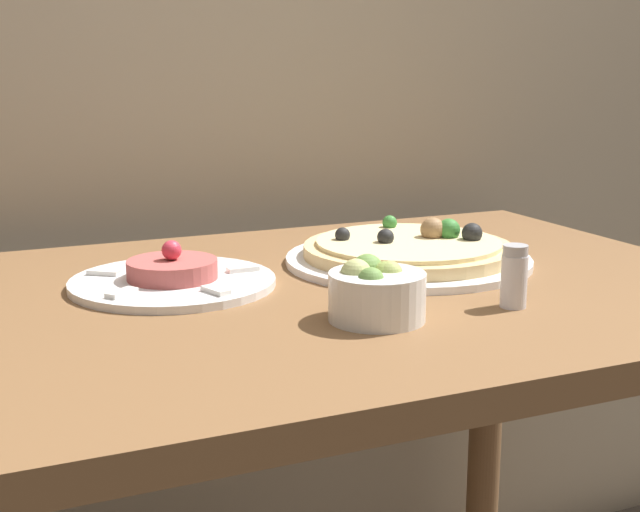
{
  "coord_description": "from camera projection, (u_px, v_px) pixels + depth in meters",
  "views": [
    {
      "loc": [
        -0.4,
        -0.6,
        1.04
      ],
      "look_at": [
        0.03,
        0.37,
        0.8
      ],
      "focal_mm": 50.0,
      "sensor_mm": 36.0,
      "label": 1
    }
  ],
  "objects": [
    {
      "name": "pizza_plate",
      "position": [
        409.0,
        252.0,
        1.22
      ],
      "size": [
        0.34,
        0.34,
        0.06
      ],
      "color": "white",
      "rests_on": "dining_table"
    },
    {
      "name": "salt_shaker",
      "position": [
        514.0,
        277.0,
        1.0
      ],
      "size": [
        0.03,
        0.03,
        0.07
      ],
      "color": "silver",
      "rests_on": "dining_table"
    },
    {
      "name": "dining_table",
      "position": [
        299.0,
        380.0,
        1.11
      ],
      "size": [
        1.13,
        0.74,
        0.76
      ],
      "color": "brown",
      "rests_on": "ground_plane"
    },
    {
      "name": "tartare_plate",
      "position": [
        173.0,
        278.0,
        1.1
      ],
      "size": [
        0.25,
        0.25,
        0.06
      ],
      "color": "white",
      "rests_on": "dining_table"
    },
    {
      "name": "small_bowl",
      "position": [
        376.0,
        292.0,
        0.96
      ],
      "size": [
        0.11,
        0.11,
        0.07
      ],
      "color": "white",
      "rests_on": "dining_table"
    }
  ]
}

